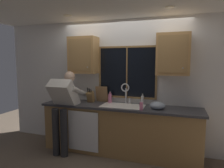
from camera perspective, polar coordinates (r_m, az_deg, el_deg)
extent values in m
cube|color=silver|center=(4.04, 3.52, -0.14)|extent=(5.31, 0.12, 2.55)
cylinder|color=#FFEAB2|center=(3.82, -12.58, 18.47)|extent=(0.14, 0.14, 0.01)
cylinder|color=#FFEAB2|center=(3.32, 16.18, 20.26)|extent=(0.14, 0.14, 0.01)
cube|color=black|center=(3.93, 4.29, 3.33)|extent=(1.10, 0.02, 0.95)
cube|color=olive|center=(3.93, 4.31, 10.52)|extent=(1.17, 0.02, 0.04)
cube|color=olive|center=(3.98, 4.19, -3.77)|extent=(1.17, 0.02, 0.04)
cube|color=olive|center=(4.10, -3.47, 3.47)|extent=(0.04, 0.02, 0.95)
cube|color=olive|center=(3.82, 12.53, 3.11)|extent=(0.03, 0.02, 0.95)
cube|color=olive|center=(3.92, 4.24, 3.33)|extent=(0.02, 0.02, 0.95)
cube|color=#A07744|center=(3.90, 2.07, -13.00)|extent=(2.91, 0.58, 0.88)
cube|color=#38383D|center=(3.75, 2.01, -6.46)|extent=(2.97, 0.62, 0.04)
cube|color=white|center=(3.82, -8.28, -13.18)|extent=(0.60, 0.02, 0.74)
cube|color=#B2844C|center=(4.08, -8.12, 8.11)|extent=(0.56, 0.33, 0.72)
cube|color=#9D7443|center=(3.93, -9.24, 8.15)|extent=(0.48, 0.01, 0.62)
sphere|color=#B2B2B7|center=(3.85, -7.02, 4.79)|extent=(0.02, 0.02, 0.02)
cube|color=#B2844C|center=(3.65, 17.00, 8.08)|extent=(0.56, 0.33, 0.72)
cube|color=#9D7443|center=(3.48, 16.92, 8.18)|extent=(0.48, 0.01, 0.62)
sphere|color=#B2B2B7|center=(3.47, 19.56, 4.28)|extent=(0.02, 0.02, 0.02)
cube|color=white|center=(3.74, 3.10, -6.35)|extent=(0.80, 0.46, 0.02)
cube|color=beige|center=(3.82, 0.17, -7.61)|extent=(0.36, 0.42, 0.20)
cube|color=beige|center=(3.72, 6.09, -8.05)|extent=(0.36, 0.42, 0.20)
cube|color=white|center=(3.76, 3.09, -7.84)|extent=(0.04, 0.42, 0.20)
cylinder|color=silver|center=(3.92, 3.97, -3.38)|extent=(0.03, 0.03, 0.30)
torus|color=silver|center=(3.83, 3.76, -1.03)|extent=(0.16, 0.02, 0.16)
cylinder|color=silver|center=(3.92, 5.09, -4.88)|extent=(0.03, 0.03, 0.09)
cylinder|color=#262628|center=(3.94, -15.69, -13.04)|extent=(0.13, 0.13, 0.88)
cylinder|color=#262628|center=(3.85, -13.54, -13.44)|extent=(0.13, 0.13, 0.88)
cube|color=beige|center=(3.86, -13.57, -2.98)|extent=(0.44, 0.51, 0.60)
sphere|color=beige|center=(4.01, -11.97, 2.07)|extent=(0.21, 0.21, 0.21)
cylinder|color=beige|center=(4.12, -14.86, -1.72)|extent=(0.09, 0.52, 0.26)
cylinder|color=beige|center=(3.90, -9.44, -2.05)|extent=(0.09, 0.52, 0.26)
cube|color=olive|center=(4.06, -6.11, -3.70)|extent=(0.12, 0.18, 0.25)
cylinder|color=black|center=(4.00, -6.94, -1.66)|extent=(0.02, 0.05, 0.09)
cylinder|color=black|center=(3.99, -6.47, -1.78)|extent=(0.02, 0.04, 0.08)
cylinder|color=black|center=(3.98, -6.00, -1.90)|extent=(0.02, 0.04, 0.06)
cube|color=#997047|center=(4.06, -2.93, -2.90)|extent=(0.25, 0.09, 0.32)
ellipsoid|color=#8C99A8|center=(3.57, 12.85, -5.99)|extent=(0.27, 0.27, 0.13)
cylinder|color=pink|center=(3.43, 8.34, -6.25)|extent=(0.06, 0.06, 0.14)
cylinder|color=silver|center=(3.41, 8.37, -4.80)|extent=(0.02, 0.02, 0.04)
cylinder|color=silver|center=(3.39, 8.32, -4.42)|extent=(0.01, 0.04, 0.01)
cylinder|color=pink|center=(3.98, -0.57, -4.11)|extent=(0.08, 0.08, 0.18)
cylinder|color=#AD5B7A|center=(3.96, -0.57, -2.55)|extent=(0.03, 0.03, 0.04)
cylinder|color=black|center=(3.96, -0.57, -2.15)|extent=(0.04, 0.04, 0.01)
cylinder|color=silver|center=(3.87, 8.68, -4.58)|extent=(0.05, 0.05, 0.16)
cylinder|color=#B3AFA7|center=(3.85, 8.71, -3.07)|extent=(0.02, 0.02, 0.04)
cylinder|color=black|center=(3.85, 8.71, -2.68)|extent=(0.03, 0.03, 0.01)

